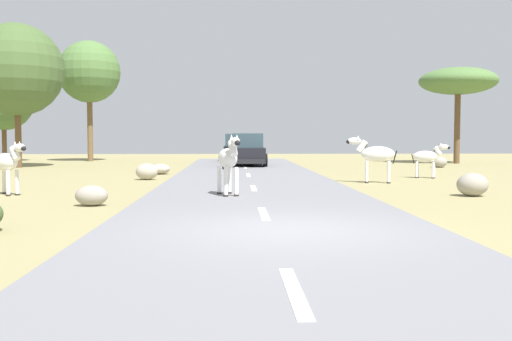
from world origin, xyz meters
TOP-DOWN VIEW (x-y plane):
  - ground_plane at (0.00, 0.00)m, footprint 90.00×90.00m
  - road at (-0.30, 0.00)m, footprint 6.00×64.00m
  - lane_markings at (-0.30, -1.00)m, footprint 0.16×56.00m
  - zebra_0 at (-1.04, 5.79)m, footprint 0.73×1.69m
  - zebra_1 at (4.04, 10.47)m, footprint 1.72×0.76m
  - zebra_2 at (-7.17, 6.61)m, footprint 1.34×1.19m
  - zebra_3 at (6.65, 12.72)m, footprint 1.37×0.85m
  - car_0 at (-0.58, 27.80)m, footprint 2.04×4.35m
  - car_1 at (-0.13, 22.20)m, footprint 2.03×4.35m
  - tree_0 at (-12.12, 21.29)m, footprint 4.79×4.79m
  - tree_1 at (12.53, 24.99)m, footprint 4.59×4.59m
  - tree_2 at (-10.26, 29.04)m, footprint 4.01×4.01m
  - tree_3 at (-15.80, 29.05)m, footprint 3.85×3.85m
  - rock_0 at (-4.04, 15.56)m, footprint 0.80×0.84m
  - rock_1 at (9.89, 20.47)m, footprint 0.79×0.62m
  - rock_2 at (5.59, 5.82)m, footprint 0.84×0.76m
  - rock_3 at (-4.24, 3.95)m, footprint 0.76×0.56m
  - rock_4 at (-4.16, 12.28)m, footprint 0.82×0.63m

SIDE VIEW (x-z plane):
  - ground_plane at x=0.00m, z-range 0.00..0.00m
  - road at x=-0.30m, z-range 0.00..0.05m
  - lane_markings at x=-0.30m, z-range 0.05..0.06m
  - rock_0 at x=-4.04m, z-range 0.00..0.45m
  - rock_3 at x=-4.24m, z-range 0.00..0.48m
  - rock_1 at x=9.89m, z-range 0.00..0.58m
  - rock_4 at x=-4.16m, z-range 0.00..0.62m
  - rock_2 at x=5.59m, z-range 0.00..0.63m
  - zebra_3 at x=6.65m, z-range 0.13..1.51m
  - car_0 at x=-0.58m, z-range -0.02..1.72m
  - car_1 at x=-0.13m, z-range -0.02..1.72m
  - zebra_2 at x=-7.17m, z-range 0.14..1.65m
  - zebra_1 at x=4.04m, z-range 0.16..1.82m
  - zebra_0 at x=-1.04m, z-range 0.21..1.84m
  - tree_3 at x=-15.80m, z-range 1.00..6.88m
  - tree_1 at x=12.53m, z-range 2.02..7.76m
  - tree_0 at x=-12.12m, z-range 1.34..8.81m
  - tree_2 at x=-10.26m, z-range 1.88..9.71m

